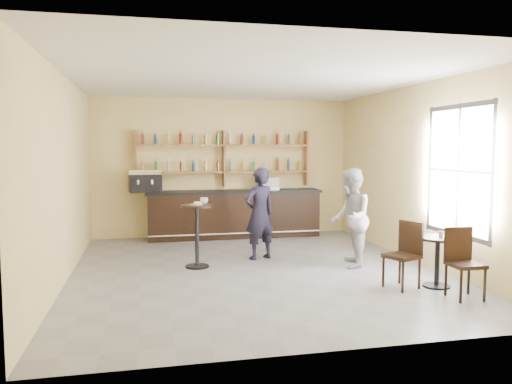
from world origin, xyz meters
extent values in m
plane|color=slate|center=(0.00, 0.00, 0.00)|extent=(7.00, 7.00, 0.00)
plane|color=white|center=(0.00, 0.00, 3.20)|extent=(7.00, 7.00, 0.00)
plane|color=#DFC57F|center=(0.00, 3.50, 1.60)|extent=(7.00, 0.00, 7.00)
plane|color=#DFC57F|center=(0.00, -3.50, 1.60)|extent=(7.00, 0.00, 7.00)
plane|color=#DFC57F|center=(-3.00, 0.00, 1.60)|extent=(0.00, 7.00, 7.00)
plane|color=#DFC57F|center=(3.00, 0.00, 1.60)|extent=(0.00, 7.00, 7.00)
plane|color=white|center=(2.99, -1.20, 1.70)|extent=(0.00, 2.00, 2.00)
cube|color=white|center=(-0.93, 0.38, 1.09)|extent=(0.24, 0.24, 0.00)
torus|color=tan|center=(-0.92, 0.37, 1.12)|extent=(0.15, 0.15, 0.05)
imported|color=white|center=(-0.79, 0.48, 1.14)|extent=(0.17, 0.17, 0.11)
imported|color=black|center=(0.27, 0.79, 0.85)|extent=(0.72, 0.60, 1.70)
imported|color=white|center=(2.47, -1.60, 0.79)|extent=(0.12, 0.12, 0.08)
imported|color=#95969A|center=(1.67, -0.13, 0.86)|extent=(0.89, 1.00, 1.71)
camera|label=1|loc=(-1.74, -8.11, 2.05)|focal=35.00mm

